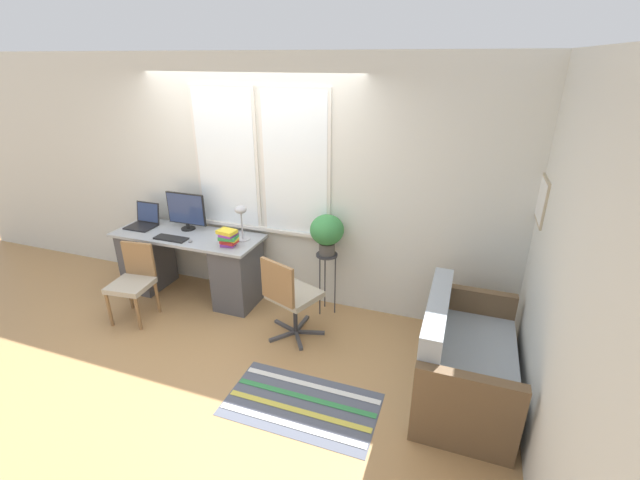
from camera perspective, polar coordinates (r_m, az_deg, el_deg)
The scene contains 16 objects.
ground_plane at distance 4.87m, azimuth -11.65°, elevation -10.14°, with size 14.00×14.00×0.00m, color tan.
wall_back_with_window at distance 4.86m, azimuth -8.68°, elevation 7.70°, with size 9.00×0.12×2.70m.
wall_right_with_picture at distance 3.71m, azimuth 28.38°, elevation -0.01°, with size 0.08×9.00×2.70m.
desk at distance 5.25m, azimuth -16.85°, elevation -2.97°, with size 1.74×0.62×0.78m.
laptop at distance 5.51m, azimuth -22.46°, elevation 2.30°, with size 0.32×0.30×0.27m.
monitor at distance 5.18m, azimuth -17.42°, elevation 3.77°, with size 0.49×0.16×0.44m.
keyboard at distance 5.02m, azimuth -19.24°, elevation 0.21°, with size 0.38×0.14×0.02m.
mouse at distance 4.87m, azimuth -16.92°, elevation -0.15°, with size 0.04×0.06×0.03m.
desk_lamp at distance 4.71m, azimuth -10.48°, elevation 3.23°, with size 0.16×0.16×0.39m.
book_stack at distance 4.64m, azimuth -12.14°, elevation 0.34°, with size 0.22×0.18×0.18m.
desk_chair_wooden at distance 5.01m, azimuth -23.63°, elevation -4.90°, with size 0.44×0.45×0.82m.
office_chair_swivel at distance 4.25m, azimuth -4.05°, elevation -7.36°, with size 0.58×0.60×0.89m.
couch_loveseat at distance 3.87m, azimuth 18.43°, elevation -15.25°, with size 0.74×1.32×0.86m.
plant_stand at distance 4.59m, azimuth 0.91°, elevation -3.11°, with size 0.23×0.23×0.71m.
potted_plant at distance 4.44m, azimuth 0.94°, elevation 1.15°, with size 0.35×0.35×0.44m.
floor_rug_striped at distance 3.78m, azimuth -2.48°, elevation -21.02°, with size 1.25×0.69×0.01m.
Camera 1 is at (2.25, -3.42, 2.64)m, focal length 24.00 mm.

